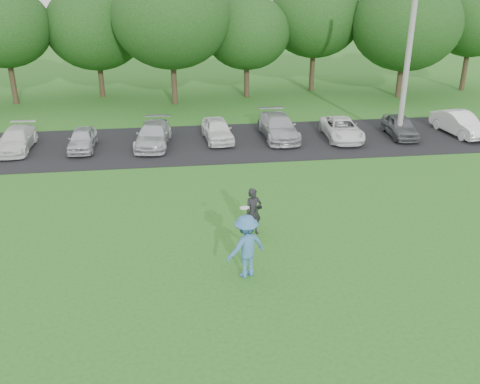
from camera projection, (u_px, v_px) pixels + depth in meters
name	position (u px, v px, depth m)	size (l,w,h in m)	color
ground	(255.00, 277.00, 16.19)	(100.00, 100.00, 0.00)	#27671D
parking_lot	(217.00, 143.00, 28.00)	(32.00, 6.50, 0.03)	black
utility_pole	(409.00, 53.00, 26.75)	(0.28, 0.28, 9.05)	gray
frisbee_player	(246.00, 246.00, 15.89)	(1.49, 1.24, 2.34)	#3E73B0
camera_bystander	(253.00, 212.00, 18.39)	(0.73, 0.61, 1.71)	black
parked_cars	(230.00, 131.00, 27.88)	(28.13, 4.73, 1.22)	#ABAEB3
tree_row	(225.00, 24.00, 35.09)	(42.39, 9.85, 8.64)	#38281C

